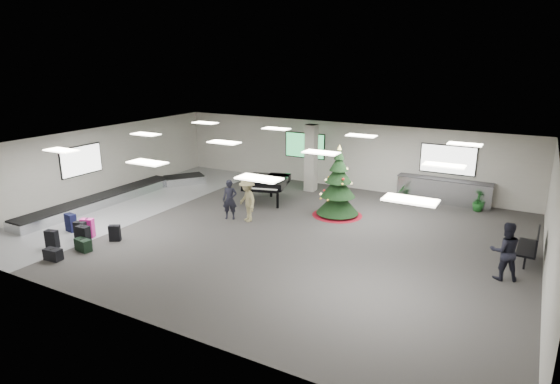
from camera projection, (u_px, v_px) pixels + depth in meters
The scene contains 20 objects.
ground at pixel (270, 230), 17.55m from camera, with size 18.00×18.00×0.00m, color #353330.
room_envelope at pixel (270, 164), 17.64m from camera, with size 18.02×14.02×3.21m.
baggage_carousel at pixel (119, 196), 21.08m from camera, with size 2.28×9.71×0.43m.
service_counter at pixel (444, 191), 20.65m from camera, with size 4.05×0.65×1.08m.
suitcase_0 at pixel (84, 236), 15.93m from camera, with size 0.47×0.28×0.74m.
suitcase_1 at pixel (80, 231), 16.54m from camera, with size 0.46×0.32×0.67m.
pink_suitcase at pixel (88, 228), 16.74m from camera, with size 0.51×0.41×0.71m.
suitcase_3 at pixel (115, 233), 16.42m from camera, with size 0.44×0.38×0.59m.
navy_suitcase at pixel (71, 223), 17.29m from camera, with size 0.47×0.32×0.70m.
suitcase_5 at pixel (52, 239), 15.78m from camera, with size 0.46×0.33×0.65m.
green_duffel at pixel (83, 245), 15.60m from camera, with size 0.65×0.39×0.43m.
black_duffel at pixel (53, 254), 14.89m from camera, with size 0.60×0.38×0.39m.
christmas_tree at pixel (338, 192), 18.87m from camera, with size 2.05×2.05×2.92m.
grand_piano at pixel (266, 182), 20.61m from camera, with size 2.25×2.61×1.28m.
bench at pixel (532, 245), 14.62m from camera, with size 0.59×1.64×1.03m.
traveler_a at pixel (230, 200), 18.52m from camera, with size 0.58×0.38×1.59m, color black.
traveler_b at pixel (247, 200), 18.24m from camera, with size 1.11×0.64×1.72m, color #93895B.
traveler_bench at pixel (505, 251), 13.43m from camera, with size 0.85×0.66×1.75m, color black.
potted_plant_left at pixel (400, 194), 20.78m from camera, with size 0.43×0.35×0.79m, color #144118.
potted_plant_right at pixel (479, 201), 19.56m from camera, with size 0.47×0.47×0.84m, color #144118.
Camera 1 is at (8.32, -14.22, 6.24)m, focal length 30.00 mm.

